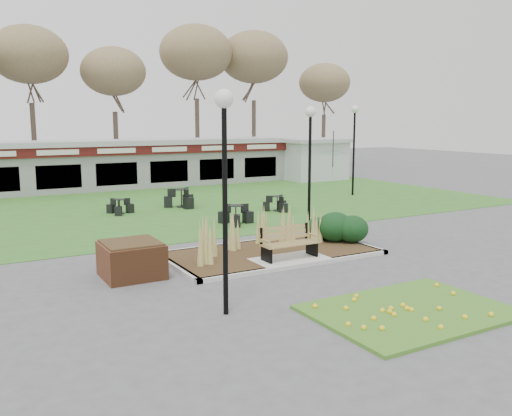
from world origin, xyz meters
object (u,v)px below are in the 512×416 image
park_bench (288,242)px  service_hut (313,159)px  lamp_post_near_left (224,153)px  bistro_set_b (120,209)px  lamp_post_far_right (354,130)px  bistro_set_a (236,218)px  lamp_post_mid_right (310,142)px  food_pavilion (110,164)px  bistro_set_d (182,201)px  brick_planter (132,259)px  patio_umbrella (333,163)px  bistro_set_c (277,206)px

park_bench → service_hut: (13.50, 17.75, 0.86)m
lamp_post_near_left → bistro_set_b: bearing=83.9°
lamp_post_far_right → bistro_set_a: (-9.46, -4.34, -3.27)m
lamp_post_mid_right → bistro_set_a: lamp_post_mid_right is taller
lamp_post_mid_right → bistro_set_b: (-4.83, 7.50, -3.09)m
food_pavilion → service_hut: food_pavilion is taller
bistro_set_b → bistro_set_d: 3.09m
lamp_post_mid_right → bistro_set_b: lamp_post_mid_right is taller
brick_planter → bistro_set_d: 11.48m
brick_planter → patio_umbrella: 21.08m
bistro_set_b → bistro_set_d: bistro_set_d is taller
brick_planter → bistro_set_c: bearing=38.3°
food_pavilion → park_bench: bearing=-90.0°
bistro_set_b → lamp_post_mid_right: bearing=-57.2°
bistro_set_d → bistro_set_a: bearing=-87.0°
lamp_post_far_right → patio_umbrella: (1.40, 3.64, -2.07)m
park_bench → bistro_set_b: park_bench is taller
bistro_set_c → lamp_post_mid_right: bearing=-108.5°
bistro_set_c → bistro_set_d: size_ratio=0.80×
bistro_set_c → food_pavilion: bearing=110.0°
food_pavilion → lamp_post_near_left: size_ratio=5.23×
lamp_post_near_left → bistro_set_c: (7.86, 10.65, -3.18)m
lamp_post_mid_right → bistro_set_c: size_ratio=3.58×
food_pavilion → patio_umbrella: food_pavilion is taller
park_bench → lamp_post_far_right: 15.07m
lamp_post_near_left → lamp_post_mid_right: 8.62m
lamp_post_near_left → lamp_post_mid_right: (6.27, 5.91, -0.10)m
food_pavilion → bistro_set_b: size_ratio=20.38×
park_bench → bistro_set_b: size_ratio=1.41×
park_bench → bistro_set_d: (1.03, 10.86, -0.28)m
food_pavilion → lamp_post_mid_right: bearing=-80.5°
bistro_set_b → brick_planter: bearing=-103.7°
lamp_post_far_right → bistro_set_b: 13.21m
brick_planter → lamp_post_far_right: size_ratio=0.31×
bistro_set_d → food_pavilion: bearing=96.6°
lamp_post_near_left → lamp_post_far_right: 19.34m
food_pavilion → lamp_post_far_right: (10.75, -9.58, 2.07)m
bistro_set_b → bistro_set_a: bearing=-54.4°
food_pavilion → service_hut: size_ratio=5.59×
bistro_set_b → lamp_post_near_left: bearing=-96.1°
bistro_set_a → bistro_set_d: size_ratio=0.90×
park_bench → bistro_set_d: park_bench is taller
lamp_post_mid_right → park_bench: bearing=-133.5°
food_pavilion → patio_umbrella: (12.15, -5.94, -0.00)m
brick_planter → lamp_post_far_right: 18.09m
bistro_set_b → lamp_post_far_right: bearing=-1.4°
bistro_set_c → brick_planter: bearing=-141.7°
lamp_post_far_right → bistro_set_d: bearing=175.7°
bistro_set_b → bistro_set_d: bearing=7.8°
lamp_post_near_left → bistro_set_d: size_ratio=2.95×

